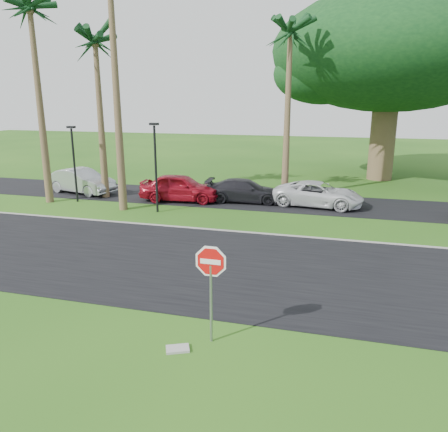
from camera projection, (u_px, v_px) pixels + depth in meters
name	position (u px, v px, depth m)	size (l,w,h in m)	color
ground	(224.00, 289.00, 13.72)	(120.00, 120.00, 0.00)	#204D13
road	(239.00, 266.00, 15.59)	(120.00, 8.00, 0.02)	black
parking_strip	(281.00, 202.00, 25.36)	(120.00, 5.00, 0.02)	black
curb	(260.00, 233.00, 19.35)	(120.00, 0.12, 0.06)	gray
stop_sign_near	(211.00, 274.00, 10.34)	(1.05, 0.07, 2.62)	gray
palm_left_far	(30.00, 13.00, 22.81)	(5.00, 5.00, 11.50)	brown
palm_left_mid	(95.00, 46.00, 24.41)	(5.00, 5.00, 10.00)	brown
palm_center	(290.00, 37.00, 24.39)	(5.00, 5.00, 10.50)	brown
canopy_tree	(391.00, 52.00, 30.36)	(16.50, 16.50, 13.12)	brown
streetlight_left	(74.00, 159.00, 24.87)	(0.45, 0.25, 4.34)	black
streetlight_right	(156.00, 162.00, 22.49)	(0.45, 0.25, 4.64)	black
car_silver	(81.00, 181.00, 27.58)	(1.63, 4.66, 1.54)	#A7ABAE
car_red	(180.00, 188.00, 25.42)	(1.88, 4.67, 1.59)	maroon
car_dark	(245.00, 191.00, 25.23)	(1.83, 4.50, 1.30)	black
car_minivan	(318.00, 194.00, 24.19)	(2.25, 4.89, 1.36)	silver
utility_slab	(178.00, 349.00, 10.40)	(0.55, 0.35, 0.06)	#9C9B95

